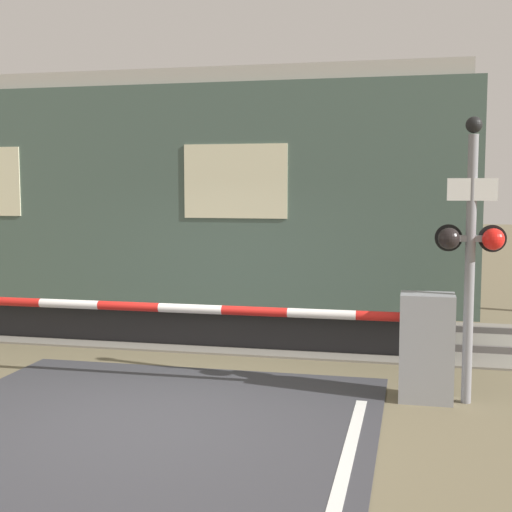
{
  "coord_description": "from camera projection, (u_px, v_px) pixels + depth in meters",
  "views": [
    {
      "loc": [
        2.68,
        -6.89,
        2.44
      ],
      "look_at": [
        0.71,
        1.86,
        1.55
      ],
      "focal_mm": 50.0,
      "sensor_mm": 36.0,
      "label": 1
    }
  ],
  "objects": [
    {
      "name": "train",
      "position": [
        25.0,
        204.0,
        12.47
      ],
      "size": [
        15.15,
        2.8,
        4.14
      ],
      "color": "black",
      "rests_on": "ground_plane"
    },
    {
      "name": "crossing_barrier",
      "position": [
        371.0,
        339.0,
        8.18
      ],
      "size": [
        6.79,
        0.44,
        1.23
      ],
      "color": "gray",
      "rests_on": "ground_plane"
    },
    {
      "name": "ground_plane",
      "position": [
        152.0,
        417.0,
        7.51
      ],
      "size": [
        80.0,
        80.0,
        0.0
      ],
      "primitive_type": "plane",
      "color": "#6B6047"
    },
    {
      "name": "track_bed",
      "position": [
        248.0,
        332.0,
        11.8
      ],
      "size": [
        36.0,
        3.2,
        0.13
      ],
      "color": "slate",
      "rests_on": "ground_plane"
    },
    {
      "name": "signal_post",
      "position": [
        471.0,
        243.0,
        7.84
      ],
      "size": [
        0.77,
        0.26,
        3.18
      ],
      "color": "gray",
      "rests_on": "ground_plane"
    }
  ]
}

